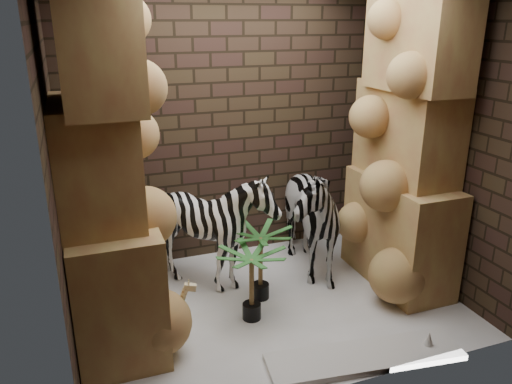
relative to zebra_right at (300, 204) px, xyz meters
name	(u,v)px	position (x,y,z in m)	size (l,w,h in m)	color
floor	(270,304)	(-0.56, -0.55, -0.76)	(3.50, 3.50, 0.00)	white
wall_back	(228,126)	(-0.56, 0.70, 0.74)	(3.50, 3.50, 0.00)	#312517
wall_front	(343,200)	(-0.56, -1.80, 0.74)	(3.50, 3.50, 0.00)	#312517
wall_left	(55,174)	(-2.31, -0.55, 0.74)	(3.00, 3.00, 0.00)	#312517
wall_right	(437,137)	(1.19, -0.55, 0.74)	(3.00, 3.00, 0.00)	#312517
rock_pillar_left	(104,169)	(-1.96, -0.55, 0.74)	(0.68, 1.30, 3.00)	tan
rock_pillar_right	(408,140)	(0.86, -0.55, 0.74)	(0.58, 1.25, 3.00)	tan
zebra_right	(300,204)	(0.00, 0.00, 0.00)	(0.69, 1.28, 1.52)	white
zebra_left	(214,235)	(-0.96, -0.03, -0.19)	(1.02, 1.26, 1.15)	white
giraffe_toy	(165,314)	(-1.61, -0.87, -0.45)	(0.32, 0.11, 0.63)	beige
palm_front	(261,264)	(-0.60, -0.41, -0.39)	(0.36, 0.36, 0.74)	#174914
palm_back	(252,285)	(-0.80, -0.72, -0.41)	(0.36, 0.36, 0.70)	#174914
surfboard	(365,357)	(-0.14, -1.59, -0.73)	(1.61, 0.39, 0.05)	silver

